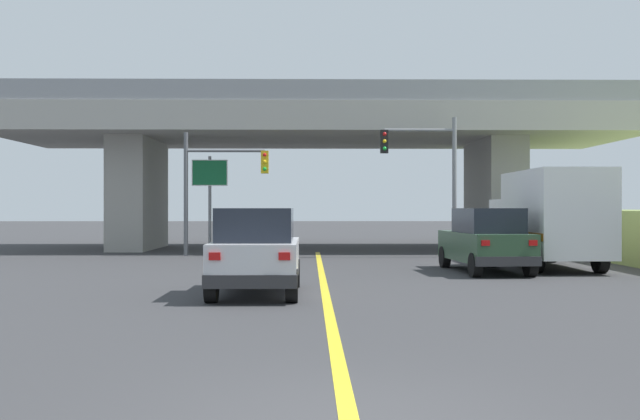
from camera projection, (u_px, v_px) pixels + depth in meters
name	position (u px, v px, depth m)	size (l,w,h in m)	color
ground	(317.00, 249.00, 37.40)	(160.00, 160.00, 0.00)	#353538
overpass_bridge	(317.00, 142.00, 37.39)	(30.33, 10.30, 7.59)	#A8A59E
lane_divider_stripe	(323.00, 281.00, 20.74)	(0.20, 27.26, 0.01)	yellow
suv_lead	(256.00, 251.00, 17.45)	(1.97, 4.28, 2.02)	silver
suv_crossing	(486.00, 240.00, 23.63)	(2.18, 4.94, 2.02)	#2D4C33
box_truck	(549.00, 218.00, 25.26)	(2.33, 6.96, 3.25)	silver
traffic_signal_nearside	(430.00, 167.00, 30.96)	(3.16, 0.36, 5.78)	slate
traffic_signal_farside	(215.00, 178.00, 31.83)	(3.60, 0.36, 5.24)	#56595E
highway_sign	(210.00, 182.00, 34.27)	(1.63, 0.17, 4.40)	slate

